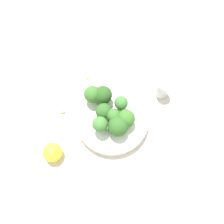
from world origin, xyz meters
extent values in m
plane|color=beige|center=(0.00, 0.00, 0.00)|extent=(3.00, 3.00, 0.00)
cylinder|color=white|center=(0.00, 0.00, 0.02)|extent=(0.20, 0.20, 0.03)
cylinder|color=#84AD66|center=(0.06, 0.03, 0.04)|extent=(0.02, 0.02, 0.03)
sphere|color=#386B28|center=(0.06, 0.03, 0.06)|extent=(0.04, 0.04, 0.04)
cylinder|color=#8EB770|center=(-0.01, 0.00, 0.04)|extent=(0.02, 0.02, 0.02)
sphere|color=#386B28|center=(-0.01, 0.00, 0.06)|extent=(0.04, 0.04, 0.04)
cylinder|color=#8EB770|center=(0.05, 0.01, 0.04)|extent=(0.02, 0.02, 0.02)
sphere|color=#28511E|center=(0.05, 0.01, 0.06)|extent=(0.05, 0.05, 0.05)
cylinder|color=#7A9E5B|center=(0.01, -0.03, 0.05)|extent=(0.03, 0.03, 0.03)
sphere|color=#3D7533|center=(0.01, -0.03, 0.07)|extent=(0.03, 0.03, 0.03)
cylinder|color=#7A9E5B|center=(0.01, 0.02, 0.04)|extent=(0.02, 0.02, 0.02)
sphere|color=#2D5B23|center=(0.01, 0.02, 0.06)|extent=(0.04, 0.04, 0.04)
cylinder|color=#84AD66|center=(-0.03, -0.03, 0.04)|extent=(0.02, 0.02, 0.02)
sphere|color=#386B28|center=(-0.03, -0.03, 0.06)|extent=(0.05, 0.05, 0.05)
cylinder|color=#8EB770|center=(-0.02, 0.04, 0.05)|extent=(0.02, 0.02, 0.03)
sphere|color=#3D7533|center=(-0.02, 0.04, 0.07)|extent=(0.04, 0.04, 0.04)
cylinder|color=#84AD66|center=(-0.04, 0.00, 0.04)|extent=(0.03, 0.03, 0.02)
sphere|color=#2D5B23|center=(-0.04, 0.00, 0.06)|extent=(0.05, 0.05, 0.05)
cylinder|color=#B2B7BC|center=(0.03, -0.16, 0.02)|extent=(0.04, 0.04, 0.04)
cylinder|color=#B7B7BC|center=(0.03, -0.16, 0.05)|extent=(0.04, 0.04, 0.01)
sphere|color=yellow|center=(-0.04, 0.17, 0.02)|extent=(0.05, 0.05, 0.05)
cube|color=olive|center=(0.07, 0.12, 0.00)|extent=(0.01, 0.01, 0.01)
cube|color=tan|center=(-0.06, -0.12, 0.00)|extent=(0.01, 0.01, 0.01)
cube|color=#AD7F4C|center=(0.15, 0.02, 0.00)|extent=(0.01, 0.01, 0.01)
camera|label=1|loc=(-0.20, 0.07, 0.56)|focal=35.00mm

